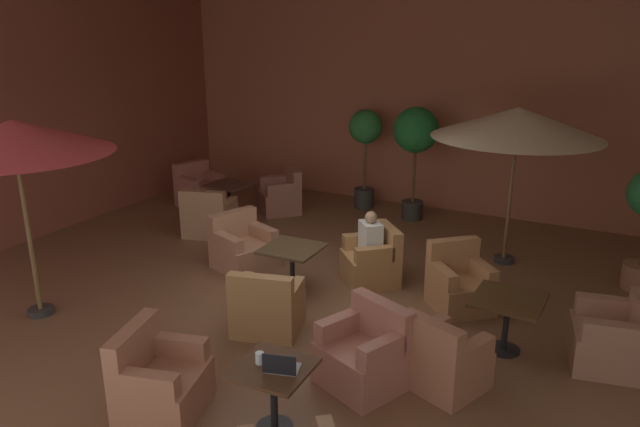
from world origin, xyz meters
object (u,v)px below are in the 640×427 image
(cafe_table_front_left, at_px, (274,381))
(cafe_table_rear_right, at_px, (229,191))
(patio_umbrella_center_beige, at_px, (14,138))
(potted_tree_left_corner, at_px, (416,137))
(armchair_front_right_east, at_px, (243,248))
(armchair_mid_center_north, at_px, (613,340))
(armchair_mid_center_south, at_px, (444,361))
(armchair_front_left_east, at_px, (364,356))
(potted_tree_mid_left, at_px, (365,140))
(patio_umbrella_tall_red, at_px, (517,123))
(armchair_rear_right_east, at_px, (209,218))
(armchair_mid_center_east, at_px, (459,285))
(iced_drink_cup, at_px, (260,358))
(cafe_table_mid_center, at_px, (507,309))
(armchair_front_right_north, at_px, (372,262))
(armchair_front_right_south, at_px, (267,309))
(armchair_rear_right_north, at_px, (199,190))
(cafe_table_front_right, at_px, (292,256))
(armchair_rear_right_south, at_px, (281,196))
(patron_blue_shirt, at_px, (371,236))
(armchair_front_left_south, at_px, (159,383))

(cafe_table_front_left, xyz_separation_m, cafe_table_rear_right, (-4.13, 5.05, 0.01))
(patio_umbrella_center_beige, xyz_separation_m, potted_tree_left_corner, (2.97, 6.01, -0.74))
(cafe_table_front_left, height_order, armchair_front_right_east, armchair_front_right_east)
(cafe_table_front_left, xyz_separation_m, armchair_mid_center_north, (2.72, 2.65, -0.20))
(armchair_front_right_east, bearing_deg, armchair_mid_center_south, -25.13)
(armchair_front_left_east, xyz_separation_m, potted_tree_mid_left, (-2.53, 5.79, 1.07))
(armchair_mid_center_south, relative_size, patio_umbrella_tall_red, 0.36)
(potted_tree_mid_left, bearing_deg, armchair_mid_center_south, -59.02)
(armchair_front_left_east, distance_m, armchair_rear_right_east, 5.24)
(armchair_front_right_east, relative_size, armchair_rear_right_east, 1.05)
(cafe_table_front_left, bearing_deg, armchair_mid_center_east, 75.43)
(armchair_front_left_east, bearing_deg, armchair_rear_right_east, 145.12)
(armchair_front_left_east, height_order, iced_drink_cup, armchair_front_left_east)
(cafe_table_mid_center, relative_size, armchair_mid_center_east, 0.78)
(armchair_mid_center_north, relative_size, armchair_rear_right_east, 0.95)
(armchair_front_right_north, relative_size, armchair_front_right_east, 0.99)
(armchair_front_right_south, distance_m, patio_umbrella_center_beige, 3.64)
(armchair_front_right_south, bearing_deg, cafe_table_mid_center, 18.47)
(armchair_front_right_north, bearing_deg, armchair_mid_center_north, -14.64)
(armchair_mid_center_south, relative_size, armchair_rear_right_north, 0.93)
(cafe_table_front_right, distance_m, iced_drink_cup, 2.96)
(patio_umbrella_center_beige, height_order, potted_tree_mid_left, patio_umbrella_center_beige)
(armchair_rear_right_north, bearing_deg, armchair_rear_right_south, 13.71)
(cafe_table_front_left, bearing_deg, patron_blue_shirt, 98.41)
(cafe_table_front_right, height_order, armchair_front_right_north, armchair_front_right_north)
(armchair_front_left_south, height_order, iced_drink_cup, armchair_front_left_south)
(patio_umbrella_center_beige, bearing_deg, armchair_rear_right_north, 103.92)
(armchair_rear_right_north, relative_size, patio_umbrella_tall_red, 0.39)
(armchair_rear_right_east, height_order, potted_tree_left_corner, potted_tree_left_corner)
(armchair_front_left_south, distance_m, armchair_front_right_north, 3.84)
(armchair_front_left_south, relative_size, iced_drink_cup, 8.85)
(potted_tree_left_corner, bearing_deg, armchair_rear_right_north, -163.87)
(armchair_front_left_east, distance_m, iced_drink_cup, 1.27)
(armchair_front_right_south, xyz_separation_m, cafe_table_mid_center, (2.67, 0.89, 0.22))
(cafe_table_front_left, height_order, patio_umbrella_tall_red, patio_umbrella_tall_red)
(patio_umbrella_tall_red, relative_size, patron_blue_shirt, 3.88)
(armchair_mid_center_east, relative_size, armchair_rear_right_east, 1.02)
(armchair_rear_right_south, xyz_separation_m, patio_umbrella_tall_red, (4.48, -0.61, 1.88))
(armchair_front_right_north, xyz_separation_m, cafe_table_rear_right, (-3.65, 1.57, 0.20))
(armchair_front_right_south, bearing_deg, patron_blue_shirt, 74.30)
(armchair_mid_center_north, xyz_separation_m, potted_tree_mid_left, (-4.80, 4.20, 1.08))
(cafe_table_front_left, height_order, armchair_front_left_south, armchair_front_left_south)
(armchair_rear_right_north, bearing_deg, potted_tree_left_corner, 16.13)
(armchair_front_left_south, bearing_deg, armchair_front_left_east, 40.92)
(armchair_rear_right_south, distance_m, patio_umbrella_center_beige, 5.62)
(cafe_table_front_left, xyz_separation_m, patron_blue_shirt, (-0.51, 3.46, 0.20))
(cafe_table_front_left, xyz_separation_m, armchair_mid_center_south, (1.21, 1.37, -0.20))
(armchair_front_left_south, bearing_deg, patio_umbrella_center_beige, 162.92)
(armchair_front_right_north, distance_m, armchair_mid_center_east, 1.35)
(armchair_front_right_south, height_order, potted_tree_left_corner, potted_tree_left_corner)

